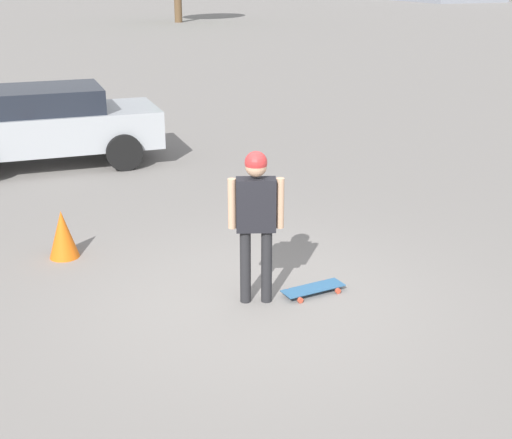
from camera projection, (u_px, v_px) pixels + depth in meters
The scene contains 5 objects.
ground_plane at pixel (256, 301), 8.09m from camera, with size 220.00×220.00×0.00m, color gray.
person at pixel (256, 209), 7.72m from camera, with size 0.33×0.58×1.75m.
skateboard at pixel (313, 289), 8.25m from camera, with size 0.36×0.78×0.08m.
car_parked_near at pixel (48, 124), 13.43m from camera, with size 2.07×4.21×1.48m.
traffic_cone at pixel (63, 234), 9.22m from camera, with size 0.39×0.39×0.64m.
Camera 1 is at (-6.79, 2.72, 3.58)m, focal length 50.00 mm.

